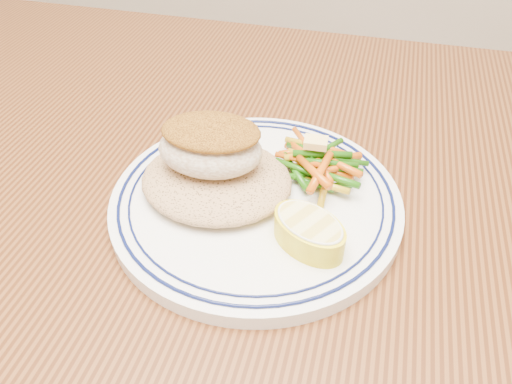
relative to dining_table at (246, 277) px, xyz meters
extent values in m
cube|color=#43200D|center=(0.00, 0.00, 0.08)|extent=(1.50, 0.90, 0.04)
cylinder|color=#43200D|center=(-0.68, 0.38, -0.30)|extent=(0.07, 0.07, 0.71)
cylinder|color=white|center=(0.01, 0.01, 0.10)|extent=(0.28, 0.28, 0.01)
torus|color=#0A113F|center=(0.01, 0.01, 0.11)|extent=(0.27, 0.27, 0.00)
torus|color=#0A113F|center=(0.01, 0.01, 0.11)|extent=(0.24, 0.24, 0.00)
ellipsoid|color=#A57E52|center=(-0.03, 0.01, 0.13)|extent=(0.15, 0.13, 0.03)
ellipsoid|color=beige|center=(-0.04, 0.02, 0.15)|extent=(0.10, 0.08, 0.04)
ellipsoid|color=#915A17|center=(-0.04, 0.02, 0.17)|extent=(0.10, 0.07, 0.02)
cylinder|color=#B48E13|center=(0.05, 0.06, 0.12)|extent=(0.06, 0.01, 0.01)
cylinder|color=#C8510A|center=(0.07, 0.06, 0.12)|extent=(0.06, 0.03, 0.01)
cylinder|color=#C8510A|center=(0.04, 0.08, 0.12)|extent=(0.05, 0.03, 0.01)
cylinder|color=#C8510A|center=(0.04, 0.08, 0.12)|extent=(0.04, 0.03, 0.01)
cylinder|color=#1C550A|center=(0.05, 0.04, 0.12)|extent=(0.06, 0.01, 0.01)
cylinder|color=#B48E13|center=(0.05, 0.08, 0.12)|extent=(0.05, 0.01, 0.01)
cylinder|color=#1C550A|center=(0.07, 0.04, 0.12)|extent=(0.05, 0.02, 0.01)
cylinder|color=#B48E13|center=(0.07, 0.04, 0.12)|extent=(0.01, 0.06, 0.01)
cylinder|color=#B48E13|center=(0.07, 0.03, 0.12)|extent=(0.05, 0.02, 0.01)
cylinder|color=#B48E13|center=(0.07, 0.08, 0.12)|extent=(0.06, 0.02, 0.01)
cylinder|color=#1C550A|center=(0.03, 0.03, 0.12)|extent=(0.05, 0.03, 0.01)
cylinder|color=#C8510A|center=(0.07, 0.07, 0.12)|extent=(0.06, 0.03, 0.01)
cylinder|color=#1C550A|center=(0.04, 0.05, 0.12)|extent=(0.04, 0.05, 0.01)
cylinder|color=#C8510A|center=(0.05, 0.07, 0.13)|extent=(0.05, 0.04, 0.01)
cylinder|color=#C8510A|center=(0.08, 0.06, 0.13)|extent=(0.05, 0.04, 0.01)
cylinder|color=#1C550A|center=(0.08, 0.06, 0.13)|extent=(0.06, 0.01, 0.01)
cylinder|color=#1C550A|center=(0.04, 0.05, 0.13)|extent=(0.05, 0.02, 0.01)
cylinder|color=#C8510A|center=(0.05, 0.04, 0.13)|extent=(0.04, 0.04, 0.01)
cylinder|color=#C8510A|center=(0.06, 0.06, 0.13)|extent=(0.03, 0.05, 0.01)
cylinder|color=#1C550A|center=(0.08, 0.04, 0.13)|extent=(0.05, 0.03, 0.01)
cylinder|color=#1C550A|center=(0.05, 0.08, 0.13)|extent=(0.05, 0.03, 0.01)
cylinder|color=#B48E13|center=(0.05, 0.07, 0.13)|extent=(0.05, 0.03, 0.01)
cylinder|color=#B48E13|center=(0.04, 0.09, 0.13)|extent=(0.05, 0.01, 0.01)
cylinder|color=#C8510A|center=(0.08, 0.06, 0.13)|extent=(0.05, 0.04, 0.01)
cylinder|color=#C8510A|center=(0.07, 0.08, 0.13)|extent=(0.05, 0.01, 0.01)
cylinder|color=#1C550A|center=(0.08, 0.07, 0.13)|extent=(0.06, 0.02, 0.01)
cylinder|color=#C8510A|center=(0.04, 0.06, 0.13)|extent=(0.05, 0.02, 0.01)
cylinder|color=#C8510A|center=(0.04, 0.08, 0.13)|extent=(0.04, 0.05, 0.01)
cylinder|color=#1C550A|center=(0.07, 0.06, 0.13)|extent=(0.06, 0.02, 0.01)
cylinder|color=#1C550A|center=(0.06, 0.08, 0.13)|extent=(0.03, 0.04, 0.01)
cylinder|color=#C8510A|center=(0.07, 0.03, 0.13)|extent=(0.02, 0.06, 0.01)
cylinder|color=#C8510A|center=(0.06, 0.03, 0.14)|extent=(0.04, 0.05, 0.01)
cylinder|color=#1C550A|center=(0.06, 0.06, 0.13)|extent=(0.06, 0.02, 0.01)
cube|color=#FFDD7C|center=(0.05, 0.07, 0.15)|extent=(0.02, 0.02, 0.01)
torus|color=white|center=(0.07, -0.04, 0.14)|extent=(0.09, 0.09, 0.00)
camera|label=1|loc=(0.10, -0.34, 0.43)|focal=35.00mm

